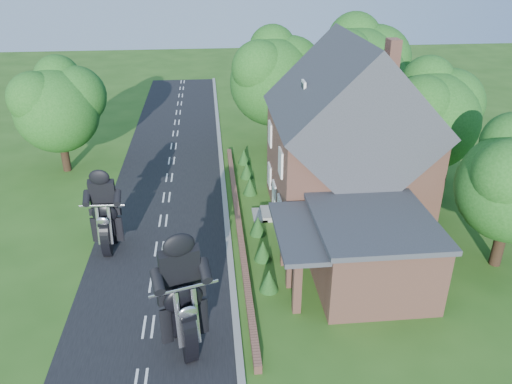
{
  "coord_description": "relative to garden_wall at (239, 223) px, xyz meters",
  "views": [
    {
      "loc": [
        2.89,
        -19.49,
        14.26
      ],
      "look_at": [
        5.15,
        3.58,
        2.8
      ],
      "focal_mm": 35.0,
      "sensor_mm": 36.0,
      "label": 1
    }
  ],
  "objects": [
    {
      "name": "shrub_c",
      "position": [
        1.0,
        -1.0,
        0.35
      ],
      "size": [
        0.9,
        0.9,
        1.1
      ],
      "primitive_type": "cone",
      "color": "#143C13",
      "rests_on": "ground"
    },
    {
      "name": "road",
      "position": [
        -4.3,
        -5.0,
        -0.19
      ],
      "size": [
        7.0,
        80.0,
        0.02
      ],
      "primitive_type": "cube",
      "color": "black",
      "rests_on": "ground"
    },
    {
      "name": "tree_behind_house",
      "position": [
        9.88,
        11.14,
        6.03
      ],
      "size": [
        7.81,
        7.2,
        10.08
      ],
      "color": "black",
      "rests_on": "ground"
    },
    {
      "name": "tree_behind_left",
      "position": [
        3.86,
        12.13,
        5.53
      ],
      "size": [
        6.94,
        6.4,
        9.16
      ],
      "color": "black",
      "rests_on": "ground"
    },
    {
      "name": "annex",
      "position": [
        5.57,
        -5.8,
        1.57
      ],
      "size": [
        7.05,
        5.94,
        3.44
      ],
      "color": "#925E4A",
      "rests_on": "ground"
    },
    {
      "name": "motorcycle_follow",
      "position": [
        -6.81,
        -1.82,
        0.49
      ],
      "size": [
        0.45,
        1.51,
        1.39
      ],
      "primitive_type": null,
      "rotation": [
        0.0,
        0.0,
        3.09
      ],
      "color": "black",
      "rests_on": "ground"
    },
    {
      "name": "kerb",
      "position": [
        -0.65,
        -5.0,
        -0.14
      ],
      "size": [
        0.3,
        80.0,
        0.12
      ],
      "primitive_type": "cube",
      "color": "gray",
      "rests_on": "ground"
    },
    {
      "name": "house",
      "position": [
        6.19,
        1.0,
        4.14
      ],
      "size": [
        9.54,
        8.64,
        10.24
      ],
      "color": "#925E4A",
      "rests_on": "ground"
    },
    {
      "name": "tree_house_right",
      "position": [
        12.35,
        3.62,
        4.99
      ],
      "size": [
        6.51,
        6.0,
        8.4
      ],
      "color": "black",
      "rests_on": "ground"
    },
    {
      "name": "shrub_d",
      "position": [
        1.0,
        4.0,
        0.35
      ],
      "size": [
        0.9,
        0.9,
        1.1
      ],
      "primitive_type": "cone",
      "color": "#143C13",
      "rests_on": "ground"
    },
    {
      "name": "ground",
      "position": [
        -4.3,
        -5.0,
        -0.2
      ],
      "size": [
        120.0,
        120.0,
        0.0
      ],
      "primitive_type": "plane",
      "color": "#2A5618",
      "rests_on": "ground"
    },
    {
      "name": "tree_far_road",
      "position": [
        -11.16,
        9.11,
        4.64
      ],
      "size": [
        6.08,
        5.6,
        7.84
      ],
      "color": "black",
      "rests_on": "ground"
    },
    {
      "name": "shrub_b",
      "position": [
        1.0,
        -3.5,
        0.35
      ],
      "size": [
        0.9,
        0.9,
        1.1
      ],
      "primitive_type": "cone",
      "color": "#143C13",
      "rests_on": "ground"
    },
    {
      "name": "motorcycle_lead",
      "position": [
        -2.71,
        -9.4,
        0.6
      ],
      "size": [
        0.93,
        1.78,
        1.61
      ],
      "primitive_type": null,
      "rotation": [
        0.0,
        0.0,
        3.44
      ],
      "color": "black",
      "rests_on": "ground"
    },
    {
      "name": "garden_wall",
      "position": [
        0.0,
        0.0,
        0.0
      ],
      "size": [
        0.3,
        22.0,
        0.4
      ],
      "primitive_type": "cube",
      "color": "#925E4A",
      "rests_on": "ground"
    },
    {
      "name": "shrub_a",
      "position": [
        1.0,
        -6.0,
        0.35
      ],
      "size": [
        0.9,
        0.9,
        1.1
      ],
      "primitive_type": "cone",
      "color": "#143C13",
      "rests_on": "ground"
    },
    {
      "name": "shrub_e",
      "position": [
        1.0,
        6.5,
        0.35
      ],
      "size": [
        0.9,
        0.9,
        1.1
      ],
      "primitive_type": "cone",
      "color": "#143C13",
      "rests_on": "ground"
    },
    {
      "name": "shrub_f",
      "position": [
        1.0,
        9.0,
        0.35
      ],
      "size": [
        0.9,
        0.9,
        1.1
      ],
      "primitive_type": "cone",
      "color": "#143C13",
      "rests_on": "ground"
    }
  ]
}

